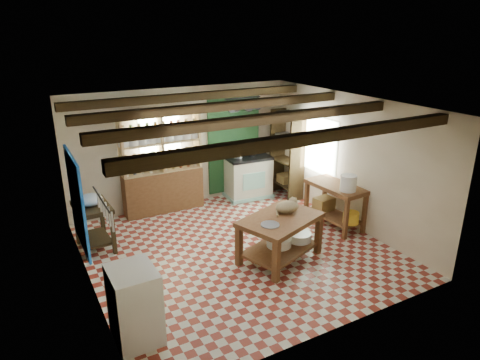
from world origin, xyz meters
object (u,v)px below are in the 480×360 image
white_cabinet (135,305)px  right_counter (335,205)px  stove (248,177)px  prep_table (94,227)px  cat (287,207)px  work_table (280,238)px

white_cabinet → right_counter: (4.40, 1.37, -0.06)m
stove → prep_table: 3.75m
white_cabinet → right_counter: bearing=16.4°
cat → white_cabinet: bearing=167.8°
white_cabinet → cat: 3.10m
prep_table → cat: 3.43m
stove → right_counter: bearing=-67.0°
work_table → stove: size_ratio=1.36×
white_cabinet → work_table: bearing=15.4°
right_counter → stove: bearing=104.9°
stove → cat: size_ratio=2.38×
stove → prep_table: size_ratio=1.19×
prep_table → right_counter: right_counter is taller
work_table → cat: bearing=11.3°
work_table → white_cabinet: size_ratio=1.37×
white_cabinet → cat: (2.93, 0.93, 0.37)m
prep_table → white_cabinet: size_ratio=0.85×
white_cabinet → right_counter: white_cabinet is taller
stove → white_cabinet: bearing=-131.5°
right_counter → cat: cat is taller
right_counter → cat: size_ratio=2.88×
right_counter → cat: bearing=-167.0°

